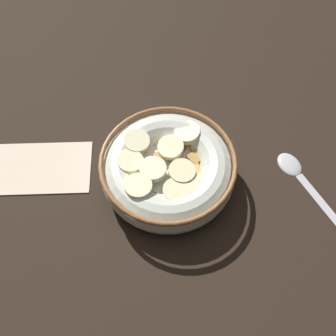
{
  "coord_description": "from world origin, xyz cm",
  "views": [
    {
      "loc": [
        2.97,
        27.24,
        49.24
      ],
      "look_at": [
        0.0,
        0.0,
        3.0
      ],
      "focal_mm": 46.81,
      "sensor_mm": 36.0,
      "label": 1
    }
  ],
  "objects": [
    {
      "name": "folded_napkin",
      "position": [
        16.29,
        -3.54,
        0.15
      ],
      "size": [
        13.48,
        8.71,
        0.3
      ],
      "primitive_type": "cube",
      "rotation": [
        0.0,
        0.0,
        -0.08
      ],
      "color": "beige",
      "rests_on": "ground_plane"
    },
    {
      "name": "ground_plane",
      "position": [
        0.0,
        0.0,
        -1.0
      ],
      "size": [
        122.7,
        122.7,
        2.0
      ],
      "primitive_type": "cube",
      "color": "black"
    },
    {
      "name": "cereal_bowl",
      "position": [
        0.02,
        0.0,
        2.64
      ],
      "size": [
        16.76,
        16.76,
        5.14
      ],
      "color": "beige",
      "rests_on": "ground_plane"
    },
    {
      "name": "spoon",
      "position": [
        -17.11,
        1.75,
        0.33
      ],
      "size": [
        7.66,
        14.71,
        0.8
      ],
      "color": "#B7B7BC",
      "rests_on": "ground_plane"
    }
  ]
}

